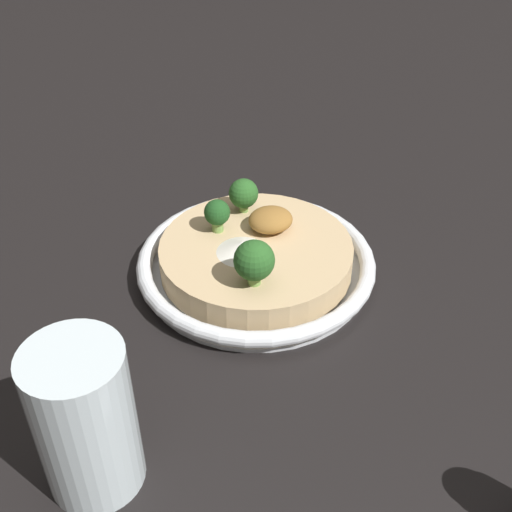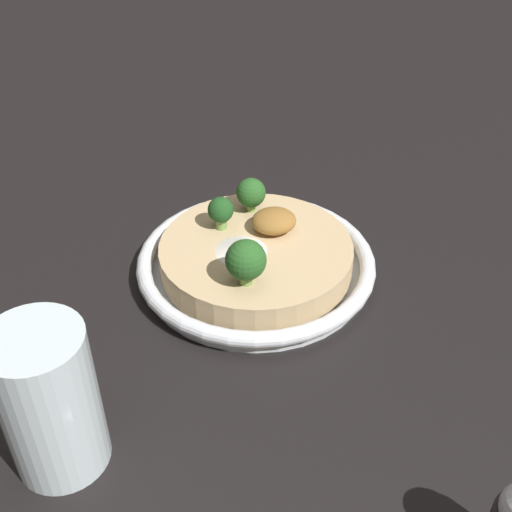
% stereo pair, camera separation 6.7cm
% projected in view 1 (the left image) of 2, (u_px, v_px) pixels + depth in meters
% --- Properties ---
extents(ground_plane, '(6.00, 6.00, 0.00)m').
position_uv_depth(ground_plane, '(256.00, 274.00, 0.69)').
color(ground_plane, black).
extents(risotto_bowl, '(0.25, 0.25, 0.04)m').
position_uv_depth(risotto_bowl, '(256.00, 261.00, 0.68)').
color(risotto_bowl, silver).
rests_on(risotto_bowl, ground_plane).
extents(cheese_sprinkle, '(0.05, 0.05, 0.01)m').
position_uv_depth(cheese_sprinkle, '(242.00, 247.00, 0.65)').
color(cheese_sprinkle, white).
rests_on(cheese_sprinkle, risotto_bowl).
extents(crispy_onion_garnish, '(0.05, 0.04, 0.02)m').
position_uv_depth(crispy_onion_garnish, '(271.00, 220.00, 0.68)').
color(crispy_onion_garnish, olive).
rests_on(crispy_onion_garnish, risotto_bowl).
extents(broccoli_front, '(0.03, 0.03, 0.04)m').
position_uv_depth(broccoli_front, '(217.00, 214.00, 0.67)').
color(broccoli_front, '#759E4C').
rests_on(broccoli_front, risotto_bowl).
extents(broccoli_front_left, '(0.03, 0.03, 0.04)m').
position_uv_depth(broccoli_front_left, '(244.00, 194.00, 0.70)').
color(broccoli_front_left, '#759E4C').
rests_on(broccoli_front_left, risotto_bowl).
extents(broccoli_back_right, '(0.04, 0.04, 0.05)m').
position_uv_depth(broccoli_back_right, '(254.00, 261.00, 0.60)').
color(broccoli_back_right, '#759E4C').
rests_on(broccoli_back_right, risotto_bowl).
extents(drinking_glass, '(0.07, 0.07, 0.13)m').
position_uv_depth(drinking_glass, '(85.00, 420.00, 0.46)').
color(drinking_glass, silver).
rests_on(drinking_glass, ground_plane).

